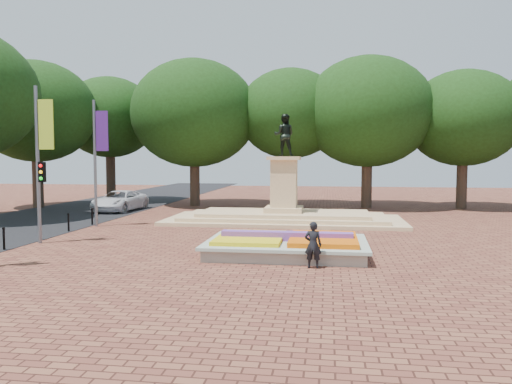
{
  "coord_description": "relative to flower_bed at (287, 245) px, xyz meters",
  "views": [
    {
      "loc": [
        2.63,
        -21.57,
        3.86
      ],
      "look_at": [
        -0.8,
        1.89,
        2.2
      ],
      "focal_mm": 35.0,
      "sensor_mm": 36.0,
      "label": 1
    }
  ],
  "objects": [
    {
      "name": "monument",
      "position": [
        -1.03,
        10.0,
        0.5
      ],
      "size": [
        14.0,
        6.0,
        6.4
      ],
      "color": "tan",
      "rests_on": "ground"
    },
    {
      "name": "tree_row_back",
      "position": [
        1.31,
        20.0,
        6.29
      ],
      "size": [
        44.8,
        8.8,
        10.43
      ],
      "color": "#3A271F",
      "rests_on": "ground"
    },
    {
      "name": "asphalt_street",
      "position": [
        -16.03,
        7.0,
        -0.37
      ],
      "size": [
        9.0,
        90.0,
        0.02
      ],
      "primitive_type": "cube",
      "color": "black",
      "rests_on": "ground"
    },
    {
      "name": "van",
      "position": [
        -13.25,
        14.29,
        0.35
      ],
      "size": [
        2.77,
        5.4,
        1.46
      ],
      "primitive_type": "imported",
      "rotation": [
        0.0,
        0.0,
        -0.07
      ],
      "color": "silver",
      "rests_on": "ground"
    },
    {
      "name": "banner_poles",
      "position": [
        -11.1,
        0.69,
        3.5
      ],
      "size": [
        0.88,
        11.17,
        7.0
      ],
      "color": "slate",
      "rests_on": "ground"
    },
    {
      "name": "bollard_row",
      "position": [
        -11.73,
        0.5,
        0.15
      ],
      "size": [
        0.12,
        13.12,
        0.98
      ],
      "color": "black",
      "rests_on": "ground"
    },
    {
      "name": "ground",
      "position": [
        -1.03,
        2.0,
        -0.38
      ],
      "size": [
        90.0,
        90.0,
        0.0
      ],
      "primitive_type": "plane",
      "color": "brown",
      "rests_on": "ground"
    },
    {
      "name": "pedestrian",
      "position": [
        1.09,
        -2.32,
        0.44
      ],
      "size": [
        0.62,
        0.43,
        1.64
      ],
      "primitive_type": "imported",
      "rotation": [
        0.0,
        0.0,
        3.08
      ],
      "color": "black",
      "rests_on": "ground"
    },
    {
      "name": "flower_bed",
      "position": [
        0.0,
        0.0,
        0.0
      ],
      "size": [
        6.3,
        4.3,
        0.91
      ],
      "color": "gray",
      "rests_on": "ground"
    }
  ]
}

